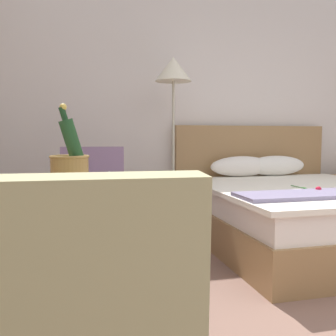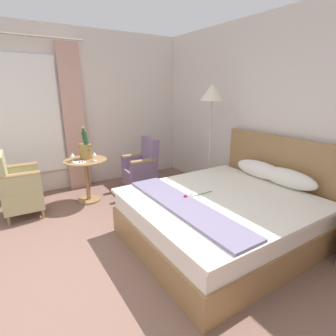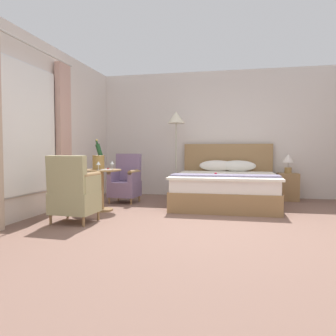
% 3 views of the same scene
% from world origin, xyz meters
% --- Properties ---
extents(ground_plane, '(7.56, 7.56, 0.00)m').
position_xyz_m(ground_plane, '(0.00, 0.00, 0.00)').
color(ground_plane, '#7D5C4F').
extents(wall_headboard_side, '(5.47, 0.12, 2.78)m').
position_xyz_m(wall_headboard_side, '(0.00, 3.09, 1.39)').
color(wall_headboard_side, silver).
rests_on(wall_headboard_side, ground).
extents(wall_window_side, '(0.27, 6.18, 2.78)m').
position_xyz_m(wall_window_side, '(-2.72, 0.00, 1.38)').
color(wall_window_side, silver).
rests_on(wall_window_side, ground).
extents(bed, '(1.90, 2.16, 1.17)m').
position_xyz_m(bed, '(0.18, 1.94, 0.33)').
color(bed, '#997348').
rests_on(bed, ground).
extents(nightstand, '(0.43, 0.39, 0.56)m').
position_xyz_m(nightstand, '(1.41, 2.71, 0.28)').
color(nightstand, '#997348').
rests_on(nightstand, ground).
extents(bedside_lamp, '(0.23, 0.23, 0.39)m').
position_xyz_m(bedside_lamp, '(1.41, 2.71, 0.81)').
color(bedside_lamp, olive).
rests_on(bedside_lamp, nightstand).
extents(floor_lamp_brass, '(0.38, 0.38, 1.85)m').
position_xyz_m(floor_lamp_brass, '(-0.89, 2.56, 1.59)').
color(floor_lamp_brass, '#BBB8A0').
rests_on(floor_lamp_brass, ground).
extents(side_table_round, '(0.66, 0.66, 0.70)m').
position_xyz_m(side_table_round, '(-1.85, 0.82, 0.45)').
color(side_table_round, '#997348').
rests_on(side_table_round, ground).
extents(champagne_bucket, '(0.21, 0.21, 0.51)m').
position_xyz_m(champagne_bucket, '(-1.92, 0.86, 0.86)').
color(champagne_bucket, olive).
rests_on(champagne_bucket, side_table_round).
extents(wine_glass_near_bucket, '(0.07, 0.07, 0.14)m').
position_xyz_m(wine_glass_near_bucket, '(-1.82, 0.63, 0.81)').
color(wine_glass_near_bucket, white).
rests_on(wine_glass_near_bucket, side_table_round).
extents(wine_glass_near_edge, '(0.07, 0.07, 0.14)m').
position_xyz_m(wine_glass_near_edge, '(-1.71, 0.93, 0.81)').
color(wine_glass_near_edge, white).
rests_on(wine_glass_near_edge, side_table_round).
extents(snack_plate, '(0.18, 0.18, 0.04)m').
position_xyz_m(snack_plate, '(-1.71, 0.70, 0.71)').
color(snack_plate, white).
rests_on(snack_plate, side_table_round).
extents(armchair_by_window, '(0.57, 0.56, 0.96)m').
position_xyz_m(armchair_by_window, '(-1.76, 1.77, 0.42)').
color(armchair_by_window, '#997348').
rests_on(armchair_by_window, ground).
extents(armchair_facing_bed, '(0.61, 0.55, 0.95)m').
position_xyz_m(armchair_facing_bed, '(-1.86, -0.15, 0.43)').
color(armchair_facing_bed, '#997348').
rests_on(armchair_facing_bed, ground).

